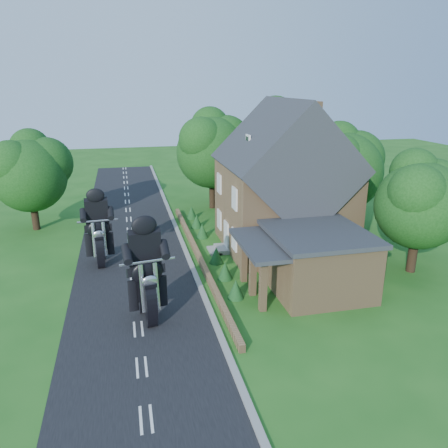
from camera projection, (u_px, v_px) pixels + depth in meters
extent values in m
plane|color=#1F5718|center=(136.00, 300.00, 23.48)|extent=(120.00, 120.00, 0.00)
cube|color=black|center=(136.00, 300.00, 23.48)|extent=(7.00, 80.00, 0.02)
cube|color=gray|center=(202.00, 292.00, 24.25)|extent=(0.30, 80.00, 0.12)
cube|color=#95724C|center=(198.00, 256.00, 28.98)|extent=(0.30, 22.00, 0.40)
cube|color=#95724C|center=(283.00, 206.00, 30.39)|extent=(8.00, 8.00, 6.00)
cube|color=#282B30|center=(285.00, 163.00, 29.47)|extent=(8.48, 8.64, 8.48)
cube|color=#95724C|center=(315.00, 114.00, 28.91)|extent=(0.60, 0.90, 1.60)
cube|color=white|center=(248.00, 142.00, 28.44)|extent=(0.12, 0.80, 0.90)
cube|color=black|center=(247.00, 142.00, 28.43)|extent=(0.04, 0.55, 0.65)
cube|color=white|center=(226.00, 236.00, 30.11)|extent=(0.10, 1.10, 2.10)
cube|color=gray|center=(221.00, 249.00, 30.31)|extent=(0.80, 1.60, 0.30)
cube|color=gray|center=(214.00, 251.00, 30.23)|extent=(0.80, 1.60, 0.15)
cube|color=white|center=(234.00, 239.00, 27.90)|extent=(0.10, 1.10, 1.40)
cube|color=black|center=(234.00, 240.00, 27.90)|extent=(0.04, 0.92, 1.22)
cube|color=white|center=(219.00, 220.00, 31.98)|extent=(0.10, 1.10, 1.40)
cube|color=black|center=(219.00, 220.00, 31.97)|extent=(0.04, 0.92, 1.22)
cube|color=white|center=(235.00, 199.00, 27.07)|extent=(0.10, 1.10, 1.40)
cube|color=black|center=(234.00, 199.00, 27.07)|extent=(0.04, 0.92, 1.22)
cube|color=white|center=(219.00, 184.00, 31.15)|extent=(0.10, 1.10, 1.40)
cube|color=black|center=(219.00, 184.00, 31.14)|extent=(0.04, 0.92, 1.22)
cube|color=#95724C|center=(316.00, 262.00, 24.41)|extent=(5.00, 5.60, 3.20)
cube|color=#282B30|center=(318.00, 233.00, 23.88)|extent=(5.30, 5.94, 0.24)
cube|color=#282B30|center=(264.00, 244.00, 23.32)|extent=(2.60, 5.32, 0.22)
cube|color=#95724C|center=(263.00, 286.00, 22.00)|extent=(0.35, 0.35, 2.80)
cube|color=#95724C|center=(253.00, 271.00, 23.67)|extent=(0.35, 0.35, 2.80)
cube|color=#95724C|center=(244.00, 259.00, 25.34)|extent=(0.35, 0.35, 2.80)
cylinder|color=black|center=(416.00, 250.00, 26.73)|extent=(0.56, 0.56, 2.80)
sphere|color=#133F12|center=(423.00, 205.00, 25.86)|extent=(5.20, 5.20, 5.20)
sphere|color=#133F12|center=(436.00, 189.00, 26.35)|extent=(3.74, 3.74, 3.74)
sphere|color=#133F12|center=(420.00, 192.00, 24.62)|extent=(3.22, 3.22, 3.22)
sphere|color=#133F12|center=(417.00, 172.00, 26.28)|extent=(2.86, 2.86, 2.86)
cylinder|color=black|center=(343.00, 211.00, 34.46)|extent=(0.56, 0.56, 3.00)
sphere|color=#133F12|center=(346.00, 172.00, 33.50)|extent=(6.00, 6.00, 6.00)
sphere|color=#133F12|center=(359.00, 158.00, 34.07)|extent=(4.32, 4.32, 4.32)
sphere|color=#133F12|center=(340.00, 159.00, 32.06)|extent=(3.72, 3.72, 3.72)
sphere|color=#133F12|center=(342.00, 142.00, 33.98)|extent=(3.30, 3.30, 3.30)
cylinder|color=black|center=(280.00, 188.00, 40.78)|extent=(0.56, 0.56, 3.60)
sphere|color=#133F12|center=(282.00, 147.00, 39.62)|extent=(7.20, 7.20, 7.20)
sphere|color=#133F12|center=(296.00, 134.00, 40.30)|extent=(5.18, 5.18, 5.18)
sphere|color=#133F12|center=(273.00, 133.00, 37.90)|extent=(4.46, 4.46, 4.46)
sphere|color=#133F12|center=(278.00, 118.00, 40.20)|extent=(3.96, 3.96, 3.96)
cylinder|color=black|center=(215.00, 190.00, 40.44)|extent=(0.56, 0.56, 3.40)
sphere|color=#133F12|center=(215.00, 153.00, 39.37)|extent=(6.40, 6.40, 6.40)
sphere|color=#133F12|center=(229.00, 141.00, 39.98)|extent=(4.61, 4.61, 4.61)
sphere|color=#133F12|center=(204.00, 140.00, 37.85)|extent=(3.97, 3.97, 3.97)
sphere|color=#133F12|center=(213.00, 126.00, 39.89)|extent=(3.52, 3.52, 3.52)
cylinder|color=black|center=(38.00, 212.00, 34.51)|extent=(0.56, 0.56, 2.80)
sphere|color=#133F12|center=(33.00, 176.00, 33.60)|extent=(5.60, 5.60, 5.60)
sphere|color=#133F12|center=(50.00, 163.00, 34.13)|extent=(4.03, 4.03, 4.03)
sphere|color=#133F12|center=(15.00, 164.00, 32.27)|extent=(3.47, 3.47, 3.47)
sphere|color=#133F12|center=(33.00, 148.00, 34.06)|extent=(3.08, 3.08, 3.08)
cone|color=#133C18|center=(236.00, 289.00, 23.53)|extent=(0.90, 0.90, 1.10)
cone|color=#133C18|center=(225.00, 271.00, 25.85)|extent=(0.90, 0.90, 1.10)
cone|color=#133C18|center=(216.00, 255.00, 28.16)|extent=(0.90, 0.90, 1.10)
cone|color=#133C18|center=(202.00, 231.00, 32.80)|extent=(0.90, 0.90, 1.10)
cone|color=#133C18|center=(197.00, 221.00, 35.11)|extent=(0.90, 0.90, 1.10)
cone|color=#133C18|center=(192.00, 213.00, 37.43)|extent=(0.90, 0.90, 1.10)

